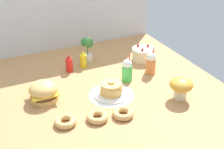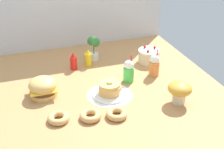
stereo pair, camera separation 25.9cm
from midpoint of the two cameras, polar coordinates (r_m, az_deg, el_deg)
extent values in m
cube|color=#B27F4C|center=(2.60, -4.33, -3.43)|extent=(2.04, 2.08, 0.02)
cube|color=silver|center=(3.31, -11.34, 12.89)|extent=(2.04, 0.03, 0.99)
cylinder|color=white|center=(2.54, -3.01, -3.92)|extent=(0.38, 0.38, 0.00)
cylinder|color=#DBA859|center=(2.56, -15.43, -4.28)|extent=(0.23, 0.23, 0.04)
cylinder|color=#59331E|center=(2.54, -15.54, -3.63)|extent=(0.21, 0.21, 0.03)
cube|color=yellow|center=(2.53, -15.59, -3.26)|extent=(0.21, 0.21, 0.01)
ellipsoid|color=#E5B260|center=(2.52, -15.67, -2.73)|extent=(0.23, 0.23, 0.13)
cylinder|color=white|center=(2.54, -3.02, -3.76)|extent=(0.30, 0.30, 0.01)
cylinder|color=#E0AD5B|center=(2.53, -3.15, -3.35)|extent=(0.18, 0.18, 0.02)
cylinder|color=#E0AD5B|center=(2.52, -3.05, -2.87)|extent=(0.19, 0.19, 0.02)
cylinder|color=#E0AD5B|center=(2.50, -3.00, -2.43)|extent=(0.18, 0.18, 0.02)
cylinder|color=#E0AD5B|center=(2.49, -3.12, -1.94)|extent=(0.18, 0.18, 0.02)
cube|color=#F7E072|center=(2.48, -3.08, -1.57)|extent=(0.04, 0.04, 0.02)
cylinder|color=beige|center=(3.10, 3.40, 3.61)|extent=(0.21, 0.21, 0.11)
cylinder|color=#F4EACC|center=(3.07, 3.44, 4.71)|extent=(0.22, 0.22, 0.02)
sphere|color=red|center=(3.10, 4.38, 5.35)|extent=(0.03, 0.03, 0.03)
sphere|color=red|center=(3.10, 2.54, 5.41)|extent=(0.03, 0.03, 0.03)
sphere|color=red|center=(3.01, 3.28, 4.62)|extent=(0.03, 0.03, 0.03)
cylinder|color=red|center=(2.92, -10.54, 1.67)|extent=(0.07, 0.07, 0.13)
cone|color=red|center=(2.88, -10.70, 3.20)|extent=(0.05, 0.05, 0.04)
cylinder|color=yellow|center=(2.98, -7.94, 2.48)|extent=(0.07, 0.07, 0.13)
cone|color=yellow|center=(2.94, -8.05, 4.00)|extent=(0.05, 0.05, 0.04)
cylinder|color=green|center=(2.72, 0.12, 0.14)|extent=(0.10, 0.10, 0.14)
sphere|color=white|center=(2.68, 0.12, 1.89)|extent=(0.09, 0.09, 0.09)
cylinder|color=red|center=(2.67, 0.49, 2.51)|extent=(0.01, 0.02, 0.14)
cylinder|color=orange|center=(2.85, 4.68, 1.50)|extent=(0.10, 0.10, 0.14)
sphere|color=white|center=(2.81, 4.76, 3.19)|extent=(0.09, 0.09, 0.09)
cylinder|color=red|center=(2.81, 5.12, 3.78)|extent=(0.01, 0.02, 0.14)
torus|color=tan|center=(2.26, -12.04, -8.72)|extent=(0.16, 0.16, 0.05)
torus|color=#8CCC8C|center=(2.25, -12.05, -8.65)|extent=(0.15, 0.15, 0.04)
torus|color=tan|center=(2.26, -6.08, -8.03)|extent=(0.16, 0.16, 0.05)
torus|color=#D89ED8|center=(2.26, -6.08, -7.96)|extent=(0.15, 0.15, 0.04)
torus|color=tan|center=(2.29, -1.17, -7.42)|extent=(0.16, 0.16, 0.05)
torus|color=brown|center=(2.28, -1.17, -7.35)|extent=(0.15, 0.15, 0.04)
cylinder|color=white|center=(3.12, -6.94, 3.14)|extent=(0.10, 0.10, 0.07)
cylinder|color=#4C7238|center=(3.08, -7.04, 4.74)|extent=(0.01, 0.01, 0.12)
ellipsoid|color=#38843D|center=(3.07, -6.63, 5.79)|extent=(0.08, 0.05, 0.10)
ellipsoid|color=#38843D|center=(3.06, -7.60, 6.02)|extent=(0.08, 0.05, 0.10)
ellipsoid|color=#38843D|center=(3.01, -7.09, 6.02)|extent=(0.08, 0.05, 0.10)
cylinder|color=beige|center=(2.51, 9.82, -3.64)|extent=(0.10, 0.10, 0.09)
ellipsoid|color=gold|center=(2.47, 9.98, -1.95)|extent=(0.19, 0.19, 0.11)
camera|label=1|loc=(0.13, -92.86, -1.58)|focal=48.73mm
camera|label=2|loc=(0.13, 87.14, 1.58)|focal=48.73mm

